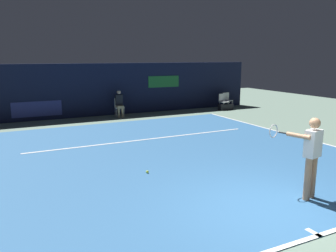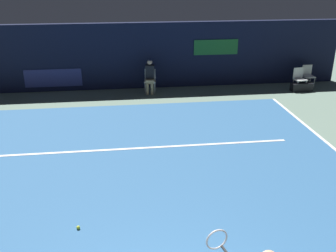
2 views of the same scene
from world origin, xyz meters
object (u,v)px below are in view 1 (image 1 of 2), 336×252
(courtside_chair_near, at_px, (223,101))
(tennis_player, at_px, (311,153))
(courtside_chair_far, at_px, (227,99))
(equipment_bag, at_px, (226,107))
(tennis_ball, at_px, (147,172))
(line_judge_on_chair, at_px, (119,103))

(courtside_chair_near, bearing_deg, tennis_player, -117.21)
(courtside_chair_far, height_order, equipment_bag, courtside_chair_far)
(courtside_chair_far, xyz_separation_m, tennis_ball, (-8.56, -8.37, -0.46))
(line_judge_on_chair, distance_m, courtside_chair_near, 5.96)
(courtside_chair_near, relative_size, equipment_bag, 1.05)
(courtside_chair_far, height_order, tennis_ball, courtside_chair_far)
(courtside_chair_far, bearing_deg, courtside_chair_near, -144.33)
(tennis_player, relative_size, courtside_chair_far, 1.97)
(line_judge_on_chair, xyz_separation_m, tennis_ball, (-2.06, -8.33, -0.64))
(tennis_player, distance_m, courtside_chair_near, 12.28)
(courtside_chair_near, bearing_deg, equipment_bag, -67.82)
(tennis_ball, bearing_deg, courtside_chair_far, 44.37)
(tennis_player, relative_size, equipment_bag, 2.06)
(courtside_chair_near, height_order, equipment_bag, courtside_chair_near)
(equipment_bag, bearing_deg, courtside_chair_near, 110.37)
(line_judge_on_chair, relative_size, tennis_ball, 19.41)
(courtside_chair_near, relative_size, courtside_chair_far, 1.00)
(tennis_ball, xyz_separation_m, equipment_bag, (8.07, 7.82, 0.11))
(courtside_chair_far, xyz_separation_m, equipment_bag, (-0.49, -0.55, -0.34))
(courtside_chair_near, distance_m, courtside_chair_far, 0.68)
(courtside_chair_near, xyz_separation_m, courtside_chair_far, (0.56, 0.40, 0.00))
(tennis_player, distance_m, equipment_bag, 12.19)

